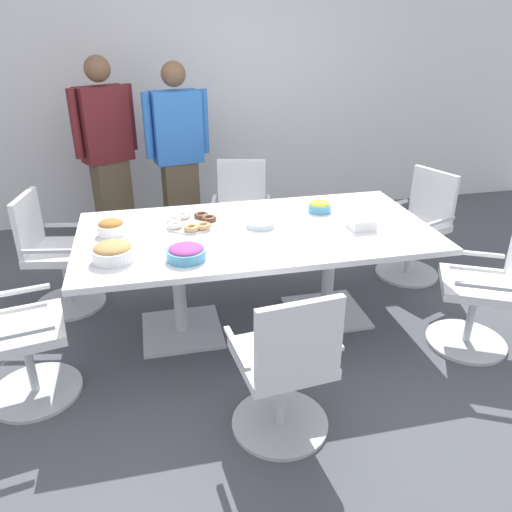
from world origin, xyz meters
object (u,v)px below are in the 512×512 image
(donut_platter, at_px, (191,222))
(office_chair_3, at_px, (13,339))
(person_standing_0, at_px, (108,152))
(office_chair_2, at_px, (56,258))
(office_chair_5, at_px, (485,293))
(napkin_pile, at_px, (361,223))
(conference_table, at_px, (256,246))
(office_chair_4, at_px, (285,372))
(office_chair_0, at_px, (416,230))
(person_standing_1, at_px, (179,154))
(snack_bowl_cookies, at_px, (113,252))
(plate_stack, at_px, (261,223))
(snack_bowl_chips_yellow, at_px, (320,206))
(snack_bowl_candy_mix, at_px, (186,252))
(office_chair_1, at_px, (241,218))
(snack_bowl_pretzels, at_px, (111,227))

(donut_platter, bearing_deg, office_chair_3, -148.85)
(donut_platter, bearing_deg, person_standing_0, 111.43)
(office_chair_2, relative_size, office_chair_5, 1.00)
(napkin_pile, bearing_deg, conference_table, 169.52)
(office_chair_4, relative_size, napkin_pile, 5.53)
(office_chair_0, height_order, person_standing_0, person_standing_0)
(person_standing_1, distance_m, napkin_pile, 2.08)
(office_chair_3, distance_m, office_chair_5, 2.96)
(snack_bowl_cookies, xyz_separation_m, plate_stack, (0.98, 0.33, -0.03))
(snack_bowl_chips_yellow, xyz_separation_m, plate_stack, (-0.50, -0.19, -0.02))
(snack_bowl_candy_mix, xyz_separation_m, napkin_pile, (1.22, 0.22, -0.01))
(snack_bowl_candy_mix, relative_size, napkin_pile, 1.45)
(office_chair_5, relative_size, plate_stack, 4.52)
(snack_bowl_candy_mix, xyz_separation_m, donut_platter, (0.09, 0.54, -0.02))
(snack_bowl_candy_mix, bearing_deg, office_chair_4, -60.78)
(office_chair_1, bearing_deg, plate_stack, 99.39)
(office_chair_1, xyz_separation_m, napkin_pile, (0.60, -1.23, 0.38))
(office_chair_2, relative_size, plate_stack, 4.52)
(conference_table, distance_m, snack_bowl_pretzels, 0.99)
(person_standing_0, bearing_deg, snack_bowl_candy_mix, 76.71)
(snack_bowl_candy_mix, bearing_deg, office_chair_5, -7.26)
(snack_bowl_cookies, bearing_deg, office_chair_0, 17.25)
(person_standing_1, relative_size, donut_platter, 4.80)
(office_chair_5, xyz_separation_m, snack_bowl_cookies, (-2.36, 0.33, 0.40))
(person_standing_0, xyz_separation_m, snack_bowl_chips_yellow, (1.57, -1.49, -0.14))
(office_chair_4, relative_size, snack_bowl_chips_yellow, 5.35)
(office_chair_3, bearing_deg, snack_bowl_candy_mix, 86.15)
(conference_table, distance_m, snack_bowl_candy_mix, 0.64)
(office_chair_0, xyz_separation_m, person_standing_0, (-2.55, 1.24, 0.52))
(person_standing_0, bearing_deg, napkin_pile, 105.82)
(office_chair_1, height_order, snack_bowl_chips_yellow, office_chair_1)
(office_chair_0, distance_m, snack_bowl_cookies, 2.61)
(person_standing_0, bearing_deg, office_chair_1, 123.81)
(conference_table, relative_size, office_chair_5, 2.64)
(office_chair_3, distance_m, snack_bowl_chips_yellow, 2.23)
(office_chair_0, xyz_separation_m, office_chair_4, (-1.62, -1.59, 0.00))
(person_standing_1, relative_size, snack_bowl_pretzels, 9.25)
(snack_bowl_candy_mix, bearing_deg, person_standing_1, 86.32)
(office_chair_4, distance_m, napkin_pile, 1.32)
(office_chair_1, distance_m, snack_bowl_chips_yellow, 1.03)
(office_chair_4, bearing_deg, person_standing_0, 102.03)
(office_chair_4, xyz_separation_m, person_standing_0, (-0.94, 2.83, 0.52))
(office_chair_1, bearing_deg, donut_platter, 72.67)
(office_chair_3, relative_size, plate_stack, 4.52)
(office_chair_0, bearing_deg, office_chair_1, 45.05)
(office_chair_2, distance_m, office_chair_5, 3.09)
(donut_platter, xyz_separation_m, napkin_pile, (1.14, -0.32, 0.02))
(office_chair_1, relative_size, snack_bowl_pretzels, 4.89)
(office_chair_1, bearing_deg, office_chair_2, 31.40)
(office_chair_4, xyz_separation_m, donut_platter, (-0.33, 1.29, 0.36))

